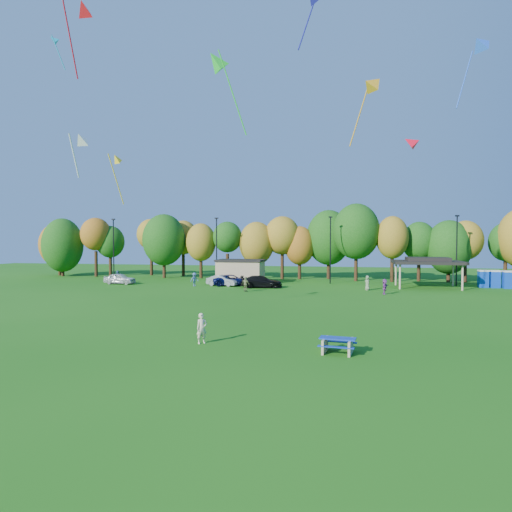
% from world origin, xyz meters
% --- Properties ---
extents(ground, '(160.00, 160.00, 0.00)m').
position_xyz_m(ground, '(0.00, 0.00, 0.00)').
color(ground, '#19600F').
rests_on(ground, ground).
extents(tree_line, '(93.57, 10.55, 11.15)m').
position_xyz_m(tree_line, '(-1.03, 45.51, 5.91)').
color(tree_line, black).
rests_on(tree_line, ground).
extents(lamp_posts, '(64.50, 0.25, 9.09)m').
position_xyz_m(lamp_posts, '(2.00, 40.00, 4.90)').
color(lamp_posts, black).
rests_on(lamp_posts, ground).
extents(utility_building, '(6.30, 4.30, 3.25)m').
position_xyz_m(utility_building, '(-10.00, 38.00, 1.64)').
color(utility_building, tan).
rests_on(utility_building, ground).
extents(pavilion, '(8.20, 6.20, 3.77)m').
position_xyz_m(pavilion, '(14.00, 37.00, 3.23)').
color(pavilion, tan).
rests_on(pavilion, ground).
extents(porta_potties, '(3.75, 1.81, 2.18)m').
position_xyz_m(porta_potties, '(22.15, 38.42, 1.10)').
color(porta_potties, '#0D3CB5').
rests_on(porta_potties, ground).
extents(picnic_table, '(2.02, 1.74, 0.80)m').
position_xyz_m(picnic_table, '(3.99, 1.63, 0.47)').
color(picnic_table, tan).
rests_on(picnic_table, ground).
extents(kite_flyer, '(0.75, 0.73, 1.73)m').
position_xyz_m(kite_flyer, '(-3.65, 2.29, 0.87)').
color(kite_flyer, beige).
rests_on(kite_flyer, ground).
extents(car_a, '(4.27, 1.80, 1.44)m').
position_xyz_m(car_a, '(-25.63, 33.68, 0.72)').
color(car_a, silver).
rests_on(car_a, ground).
extents(car_b, '(4.37, 2.31, 1.37)m').
position_xyz_m(car_b, '(-11.42, 34.03, 0.68)').
color(car_b, gray).
rests_on(car_b, ground).
extents(car_c, '(5.56, 3.78, 1.41)m').
position_xyz_m(car_c, '(-10.26, 34.58, 0.71)').
color(car_c, '#0B1143').
rests_on(car_c, ground).
extents(car_d, '(5.45, 3.02, 1.49)m').
position_xyz_m(car_d, '(-6.12, 32.86, 0.75)').
color(car_d, black).
rests_on(car_d, ground).
extents(far_person_0, '(1.23, 1.25, 1.72)m').
position_xyz_m(far_person_0, '(-14.89, 33.07, 0.86)').
color(far_person_0, '#446297').
rests_on(far_person_0, ground).
extents(far_person_1, '(1.09, 0.77, 1.72)m').
position_xyz_m(far_person_1, '(-7.06, 28.23, 0.86)').
color(far_person_1, '#818A55').
rests_on(far_person_1, ground).
extents(far_person_2, '(0.79, 0.98, 1.74)m').
position_xyz_m(far_person_2, '(6.64, 32.57, 0.87)').
color(far_person_2, '#72885D').
rests_on(far_person_2, ground).
extents(far_person_3, '(0.78, 0.93, 1.72)m').
position_xyz_m(far_person_3, '(-26.56, 34.75, 0.86)').
color(far_person_3, teal).
rests_on(far_person_3, ground).
extents(far_person_5, '(0.91, 1.63, 1.68)m').
position_xyz_m(far_person_5, '(8.32, 28.86, 0.84)').
color(far_person_5, purple).
rests_on(far_person_5, ground).
extents(kite_0, '(1.37, 3.77, 6.41)m').
position_xyz_m(kite_0, '(-15.11, 9.13, 23.24)').
color(kite_0, red).
extents(kite_1, '(1.03, 2.13, 3.45)m').
position_xyz_m(kite_1, '(-13.91, 6.65, 12.94)').
color(kite_1, white).
extents(kite_6, '(1.81, 2.99, 5.26)m').
position_xyz_m(kite_6, '(-18.24, 19.59, 13.89)').
color(kite_6, yellow).
extents(kite_7, '(3.08, 2.65, 5.55)m').
position_xyz_m(kite_7, '(6.34, 13.94, 17.78)').
color(kite_7, orange).
extents(kite_8, '(3.70, 3.17, 6.68)m').
position_xyz_m(kite_8, '(16.47, 23.17, 23.72)').
color(kite_8, blue).
extents(kite_11, '(1.27, 1.06, 1.11)m').
position_xyz_m(kite_11, '(8.15, 7.25, 11.91)').
color(kite_11, red).
extents(kite_12, '(2.48, 1.71, 4.33)m').
position_xyz_m(kite_12, '(-28.89, 24.95, 28.83)').
color(kite_12, '#0C96B9').
extents(kite_13, '(4.25, 3.28, 7.61)m').
position_xyz_m(kite_13, '(-6.54, 15.01, 20.91)').
color(kite_13, '#1CD624').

